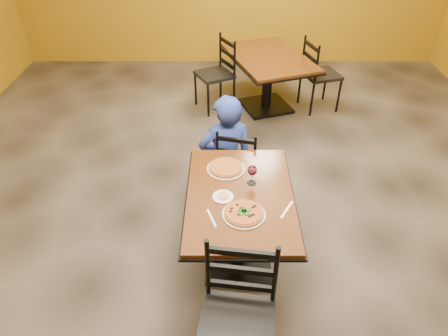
{
  "coord_description": "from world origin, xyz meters",
  "views": [
    {
      "loc": [
        -0.12,
        -2.83,
        2.73
      ],
      "look_at": [
        -0.12,
        -0.3,
        0.85
      ],
      "focal_mm": 32.38,
      "sensor_mm": 36.0,
      "label": 1
    }
  ],
  "objects_px": {
    "table_main": "(240,213)",
    "pizza_main": "(244,213)",
    "pizza_far": "(226,167)",
    "plate_far": "(226,169)",
    "chair_second_right": "(321,75)",
    "diner": "(226,145)",
    "chair_second_left": "(214,75)",
    "table_second": "(268,70)",
    "chair_main_near": "(237,327)",
    "side_plate": "(223,197)",
    "wine_glass": "(252,174)",
    "chair_main_far": "(239,162)",
    "plate_main": "(244,214)"
  },
  "relations": [
    {
      "from": "chair_second_left",
      "to": "plate_far",
      "type": "bearing_deg",
      "value": -25.0
    },
    {
      "from": "table_second",
      "to": "diner",
      "type": "relative_size",
      "value": 1.49
    },
    {
      "from": "pizza_main",
      "to": "chair_second_left",
      "type": "bearing_deg",
      "value": 95.23
    },
    {
      "from": "diner",
      "to": "side_plate",
      "type": "relative_size",
      "value": 6.69
    },
    {
      "from": "plate_far",
      "to": "side_plate",
      "type": "bearing_deg",
      "value": -93.57
    },
    {
      "from": "table_second",
      "to": "pizza_far",
      "type": "distance_m",
      "value": 2.56
    },
    {
      "from": "chair_second_left",
      "to": "chair_second_right",
      "type": "relative_size",
      "value": 0.99
    },
    {
      "from": "pizza_far",
      "to": "plate_far",
      "type": "bearing_deg",
      "value": -90.0
    },
    {
      "from": "chair_main_far",
      "to": "table_main",
      "type": "bearing_deg",
      "value": 101.29
    },
    {
      "from": "chair_main_far",
      "to": "plate_main",
      "type": "relative_size",
      "value": 2.75
    },
    {
      "from": "plate_far",
      "to": "pizza_main",
      "type": "bearing_deg",
      "value": -76.81
    },
    {
      "from": "pizza_main",
      "to": "side_plate",
      "type": "height_order",
      "value": "pizza_main"
    },
    {
      "from": "chair_second_left",
      "to": "plate_far",
      "type": "xyz_separation_m",
      "value": [
        0.15,
        -2.49,
        0.27
      ]
    },
    {
      "from": "chair_main_near",
      "to": "plate_far",
      "type": "height_order",
      "value": "chair_main_near"
    },
    {
      "from": "plate_far",
      "to": "wine_glass",
      "type": "bearing_deg",
      "value": -41.7
    },
    {
      "from": "pizza_main",
      "to": "wine_glass",
      "type": "height_order",
      "value": "wine_glass"
    },
    {
      "from": "table_main",
      "to": "pizza_main",
      "type": "xyz_separation_m",
      "value": [
        0.02,
        -0.23,
        0.21
      ]
    },
    {
      "from": "diner",
      "to": "side_plate",
      "type": "distance_m",
      "value": 1.07
    },
    {
      "from": "chair_main_far",
      "to": "chair_second_left",
      "type": "relative_size",
      "value": 0.88
    },
    {
      "from": "table_main",
      "to": "plate_far",
      "type": "distance_m",
      "value": 0.39
    },
    {
      "from": "chair_second_right",
      "to": "wine_glass",
      "type": "distance_m",
      "value": 2.91
    },
    {
      "from": "chair_second_right",
      "to": "diner",
      "type": "bearing_deg",
      "value": 128.12
    },
    {
      "from": "plate_far",
      "to": "side_plate",
      "type": "xyz_separation_m",
      "value": [
        -0.02,
        -0.35,
        0.0
      ]
    },
    {
      "from": "chair_main_far",
      "to": "pizza_far",
      "type": "height_order",
      "value": "chair_main_far"
    },
    {
      "from": "plate_main",
      "to": "diner",
      "type": "bearing_deg",
      "value": 95.74
    },
    {
      "from": "wine_glass",
      "to": "side_plate",
      "type": "bearing_deg",
      "value": -142.56
    },
    {
      "from": "table_main",
      "to": "chair_second_right",
      "type": "distance_m",
      "value": 3.05
    },
    {
      "from": "diner",
      "to": "pizza_main",
      "type": "distance_m",
      "value": 1.27
    },
    {
      "from": "chair_second_left",
      "to": "pizza_main",
      "type": "xyz_separation_m",
      "value": [
        0.28,
        -3.03,
        0.29
      ]
    },
    {
      "from": "table_main",
      "to": "table_second",
      "type": "bearing_deg",
      "value": 80.57
    },
    {
      "from": "chair_second_left",
      "to": "table_main",
      "type": "bearing_deg",
      "value": -23.2
    },
    {
      "from": "table_second",
      "to": "chair_main_near",
      "type": "relative_size",
      "value": 1.58
    },
    {
      "from": "pizza_main",
      "to": "plate_main",
      "type": "bearing_deg",
      "value": 180.0
    },
    {
      "from": "table_second",
      "to": "diner",
      "type": "distance_m",
      "value": 1.88
    },
    {
      "from": "pizza_main",
      "to": "wine_glass",
      "type": "bearing_deg",
      "value": 78.34
    },
    {
      "from": "chair_second_right",
      "to": "diner",
      "type": "distance_m",
      "value": 2.21
    },
    {
      "from": "table_main",
      "to": "table_second",
      "type": "height_order",
      "value": "same"
    },
    {
      "from": "chair_second_right",
      "to": "wine_glass",
      "type": "bearing_deg",
      "value": 141.65
    },
    {
      "from": "diner",
      "to": "wine_glass",
      "type": "height_order",
      "value": "diner"
    },
    {
      "from": "chair_main_near",
      "to": "plate_far",
      "type": "xyz_separation_m",
      "value": [
        -0.06,
        1.26,
        0.25
      ]
    },
    {
      "from": "chair_main_far",
      "to": "pizza_main",
      "type": "relative_size",
      "value": 3.01
    },
    {
      "from": "table_second",
      "to": "pizza_main",
      "type": "relative_size",
      "value": 5.62
    },
    {
      "from": "chair_second_right",
      "to": "pizza_main",
      "type": "relative_size",
      "value": 3.44
    },
    {
      "from": "pizza_main",
      "to": "diner",
      "type": "bearing_deg",
      "value": 95.74
    },
    {
      "from": "chair_second_right",
      "to": "plate_far",
      "type": "distance_m",
      "value": 2.82
    },
    {
      "from": "wine_glass",
      "to": "chair_main_far",
      "type": "bearing_deg",
      "value": 95.61
    },
    {
      "from": "plate_main",
      "to": "pizza_main",
      "type": "height_order",
      "value": "pizza_main"
    },
    {
      "from": "pizza_main",
      "to": "plate_far",
      "type": "relative_size",
      "value": 0.92
    },
    {
      "from": "chair_second_left",
      "to": "plate_far",
      "type": "height_order",
      "value": "chair_second_left"
    },
    {
      "from": "chair_second_left",
      "to": "pizza_main",
      "type": "bearing_deg",
      "value": -23.23
    }
  ]
}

